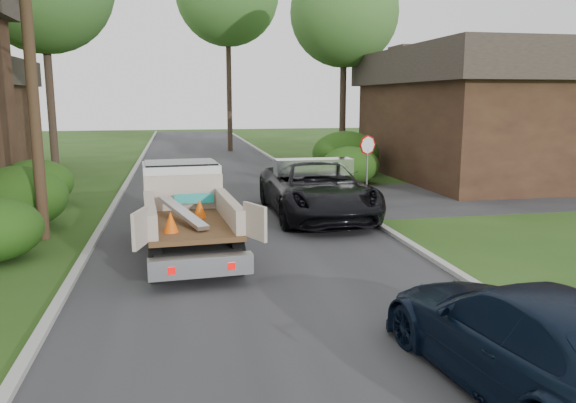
% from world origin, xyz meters
% --- Properties ---
extents(ground, '(120.00, 120.00, 0.00)m').
position_xyz_m(ground, '(0.00, 0.00, 0.00)').
color(ground, '#224313').
rests_on(ground, ground).
extents(road, '(8.00, 90.00, 0.02)m').
position_xyz_m(road, '(0.00, 10.00, 0.00)').
color(road, '#28282B').
rests_on(road, ground).
extents(side_street, '(16.00, 7.00, 0.02)m').
position_xyz_m(side_street, '(12.00, 9.00, 0.01)').
color(side_street, '#28282B').
rests_on(side_street, ground).
extents(curb_left, '(0.20, 90.00, 0.12)m').
position_xyz_m(curb_left, '(-4.10, 10.00, 0.06)').
color(curb_left, '#9E9E99').
rests_on(curb_left, ground).
extents(curb_right, '(0.20, 90.00, 0.12)m').
position_xyz_m(curb_right, '(4.10, 10.00, 0.06)').
color(curb_right, '#9E9E99').
rests_on(curb_right, ground).
extents(stop_sign, '(0.71, 0.32, 2.48)m').
position_xyz_m(stop_sign, '(5.20, 9.00, 1.78)').
color(stop_sign, slate).
rests_on(stop_sign, ground).
extents(utility_pole, '(2.42, 1.25, 10.00)m').
position_xyz_m(utility_pole, '(-5.48, 4.98, 5.17)').
color(utility_pole, '#382619').
rests_on(utility_pole, ground).
extents(house_right, '(9.72, 12.96, 6.20)m').
position_xyz_m(house_right, '(13.00, 14.00, 3.16)').
color(house_right, '#331D14').
rests_on(house_right, ground).
extents(hedge_left_b, '(2.86, 2.86, 1.87)m').
position_xyz_m(hedge_left_b, '(-6.50, 6.50, 0.94)').
color(hedge_left_b, '#18420F').
rests_on(hedge_left_b, ground).
extents(hedge_left_c, '(2.60, 2.60, 1.70)m').
position_xyz_m(hedge_left_c, '(-6.80, 10.00, 0.85)').
color(hedge_left_c, '#18420F').
rests_on(hedge_left_c, ground).
extents(hedge_right_a, '(2.60, 2.60, 1.70)m').
position_xyz_m(hedge_right_a, '(5.80, 13.00, 0.85)').
color(hedge_right_a, '#18420F').
rests_on(hedge_right_a, ground).
extents(hedge_right_b, '(3.38, 3.38, 2.21)m').
position_xyz_m(hedge_right_b, '(6.50, 16.00, 1.10)').
color(hedge_right_b, '#18420F').
rests_on(hedge_right_b, ground).
extents(tree_right_far, '(6.00, 6.00, 11.50)m').
position_xyz_m(tree_right_far, '(7.50, 20.00, 8.48)').
color(tree_right_far, '#2D2119').
rests_on(tree_right_far, ground).
extents(flatbed_truck, '(2.71, 5.75, 2.12)m').
position_xyz_m(flatbed_truck, '(-1.67, 3.40, 1.15)').
color(flatbed_truck, black).
rests_on(flatbed_truck, ground).
extents(black_pickup, '(3.07, 6.56, 1.81)m').
position_xyz_m(black_pickup, '(2.61, 6.48, 0.91)').
color(black_pickup, black).
rests_on(black_pickup, ground).
extents(navy_suv, '(2.53, 5.22, 1.46)m').
position_xyz_m(navy_suv, '(2.60, -4.92, 0.73)').
color(navy_suv, black).
rests_on(navy_suv, ground).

